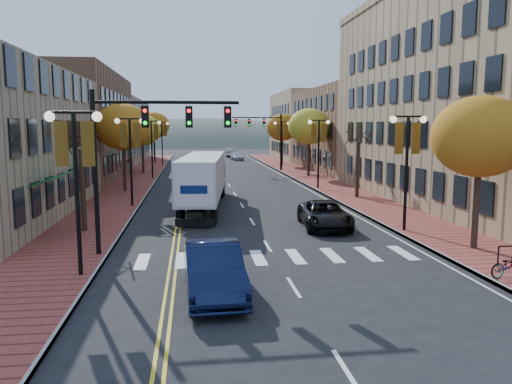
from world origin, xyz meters
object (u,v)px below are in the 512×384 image
object	(u,v)px
navy_sedan	(213,270)
bicycle	(509,265)
black_suv	(325,215)
semi_truck	(204,177)

from	to	relation	value
navy_sedan	bicycle	size ratio (longest dim) A/B	3.12
navy_sedan	black_suv	distance (m)	12.04
black_suv	bicycle	size ratio (longest dim) A/B	3.17
navy_sedan	black_suv	xyz separation A→B (m)	(6.48, 10.15, -0.12)
navy_sedan	bicycle	xyz separation A→B (m)	(10.57, 0.12, -0.26)
semi_truck	bicycle	world-z (taller)	semi_truck
black_suv	bicycle	xyz separation A→B (m)	(4.09, -10.03, -0.14)
bicycle	navy_sedan	bearing A→B (deg)	78.13
black_suv	bicycle	bearing A→B (deg)	-63.76
semi_truck	black_suv	xyz separation A→B (m)	(6.32, -7.43, -1.38)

